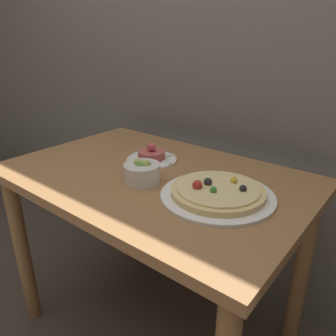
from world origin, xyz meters
TOP-DOWN VIEW (x-y plane):
  - back_wall at (0.00, 0.86)m, footprint 8.00×0.05m
  - dining_table at (0.00, 0.37)m, footprint 1.11×0.73m
  - pizza_plate at (0.28, 0.35)m, footprint 0.36×0.36m
  - tartare_plate at (-0.09, 0.45)m, footprint 0.20×0.20m
  - small_bowl at (0.02, 0.28)m, footprint 0.13×0.13m

SIDE VIEW (x-z plane):
  - dining_table at x=0.00m, z-range 0.26..1.02m
  - pizza_plate at x=0.28m, z-range 0.75..0.81m
  - tartare_plate at x=-0.09m, z-range 0.74..0.82m
  - small_bowl at x=0.02m, z-range 0.76..0.84m
  - back_wall at x=0.00m, z-range 0.00..2.60m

